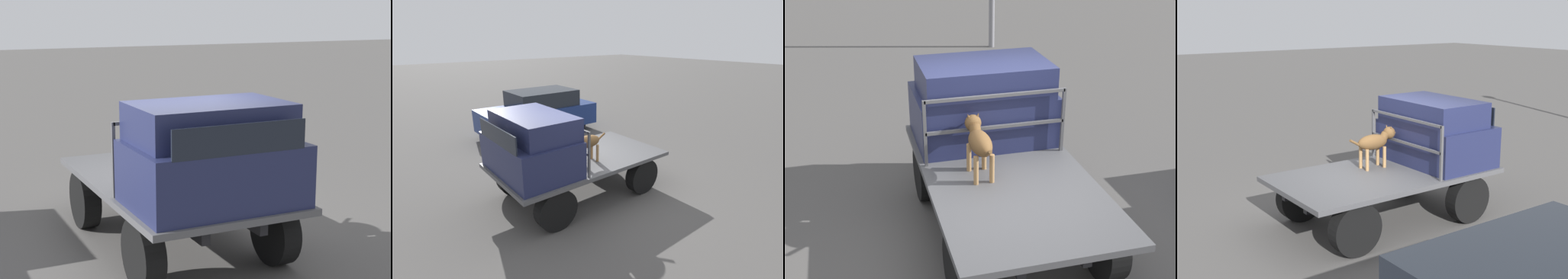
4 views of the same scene
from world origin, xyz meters
The scene contains 5 objects.
ground_plane centered at (0.00, 0.00, 0.00)m, with size 80.00×80.00×0.00m, color #514F4C.
flatbed_truck centered at (0.00, 0.00, 0.62)m, with size 3.68×2.01×0.86m.
truck_cab centered at (1.12, 0.00, 1.40)m, with size 1.28×1.89×1.14m.
truck_headboard centered at (0.44, 0.00, 1.45)m, with size 0.04×1.89×0.89m.
dog centered at (0.08, 0.33, 1.32)m, with size 0.97×0.26×0.71m.
Camera 4 is at (-5.22, -7.01, 3.48)m, focal length 50.00 mm.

